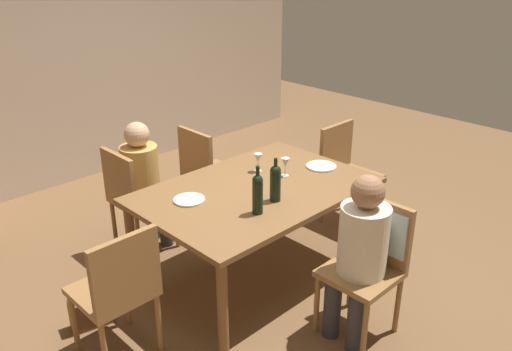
{
  "coord_description": "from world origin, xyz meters",
  "views": [
    {
      "loc": [
        -2.47,
        -2.51,
        2.39
      ],
      "look_at": [
        0.0,
        0.0,
        0.85
      ],
      "focal_mm": 36.67,
      "sensor_mm": 36.0,
      "label": 1
    }
  ],
  "objects_px": {
    "person_man_bearded": "(360,248)",
    "chair_far_right": "(206,168)",
    "wine_glass_centre": "(286,163)",
    "chair_left_end": "(119,287)",
    "wine_bottle_tall_green": "(258,193)",
    "handbag": "(91,311)",
    "chair_right_end": "(345,167)",
    "dinner_plate_host": "(321,166)",
    "person_woman_host": "(144,177)",
    "wine_glass_near_left": "(258,159)",
    "dining_table": "(256,197)",
    "chair_far_left": "(133,194)",
    "wine_bottle_dark_red": "(275,182)",
    "chair_near": "(373,249)",
    "dinner_plate_guest_left": "(189,200)"
  },
  "relations": [
    {
      "from": "chair_near",
      "to": "wine_bottle_dark_red",
      "type": "bearing_deg",
      "value": 13.69
    },
    {
      "from": "chair_near",
      "to": "dining_table",
      "type": "bearing_deg",
      "value": 7.35
    },
    {
      "from": "chair_far_right",
      "to": "handbag",
      "type": "relative_size",
      "value": 3.29
    },
    {
      "from": "chair_near",
      "to": "chair_far_right",
      "type": "xyz_separation_m",
      "value": [
        0.18,
        1.92,
        -0.06
      ]
    },
    {
      "from": "chair_left_end",
      "to": "dinner_plate_host",
      "type": "height_order",
      "value": "chair_left_end"
    },
    {
      "from": "chair_left_end",
      "to": "handbag",
      "type": "height_order",
      "value": "chair_left_end"
    },
    {
      "from": "wine_glass_centre",
      "to": "chair_right_end",
      "type": "bearing_deg",
      "value": 5.63
    },
    {
      "from": "wine_glass_centre",
      "to": "chair_far_left",
      "type": "bearing_deg",
      "value": 129.46
    },
    {
      "from": "chair_far_left",
      "to": "person_woman_host",
      "type": "height_order",
      "value": "person_woman_host"
    },
    {
      "from": "person_man_bearded",
      "to": "chair_far_right",
      "type": "bearing_deg",
      "value": -9.61
    },
    {
      "from": "dining_table",
      "to": "wine_bottle_tall_green",
      "type": "relative_size",
      "value": 5.03
    },
    {
      "from": "wine_glass_centre",
      "to": "dinner_plate_host",
      "type": "distance_m",
      "value": 0.36
    },
    {
      "from": "dining_table",
      "to": "chair_far_left",
      "type": "bearing_deg",
      "value": 116.26
    },
    {
      "from": "chair_near",
      "to": "wine_glass_centre",
      "type": "distance_m",
      "value": 1.01
    },
    {
      "from": "wine_bottle_dark_red",
      "to": "wine_glass_near_left",
      "type": "xyz_separation_m",
      "value": [
        0.28,
        0.46,
        -0.04
      ]
    },
    {
      "from": "dinner_plate_host",
      "to": "dining_table",
      "type": "bearing_deg",
      "value": 172.57
    },
    {
      "from": "chair_left_end",
      "to": "wine_bottle_dark_red",
      "type": "bearing_deg",
      "value": -7.49
    },
    {
      "from": "person_woman_host",
      "to": "wine_bottle_dark_red",
      "type": "xyz_separation_m",
      "value": [
        0.31,
        -1.2,
        0.24
      ]
    },
    {
      "from": "chair_near",
      "to": "dinner_plate_guest_left",
      "type": "bearing_deg",
      "value": 28.19
    },
    {
      "from": "person_woman_host",
      "to": "wine_glass_near_left",
      "type": "height_order",
      "value": "person_woman_host"
    },
    {
      "from": "wine_glass_near_left",
      "to": "wine_bottle_dark_red",
      "type": "bearing_deg",
      "value": -121.81
    },
    {
      "from": "chair_far_right",
      "to": "wine_glass_centre",
      "type": "relative_size",
      "value": 6.17
    },
    {
      "from": "chair_right_end",
      "to": "wine_bottle_tall_green",
      "type": "height_order",
      "value": "wine_bottle_tall_green"
    },
    {
      "from": "chair_far_right",
      "to": "chair_right_end",
      "type": "xyz_separation_m",
      "value": [
        0.94,
        -0.87,
        0.0
      ]
    },
    {
      "from": "chair_far_left",
      "to": "wine_bottle_tall_green",
      "type": "relative_size",
      "value": 2.7
    },
    {
      "from": "person_man_bearded",
      "to": "wine_glass_near_left",
      "type": "xyz_separation_m",
      "value": [
        0.26,
        1.17,
        0.2
      ]
    },
    {
      "from": "dining_table",
      "to": "chair_far_left",
      "type": "height_order",
      "value": "chair_far_left"
    },
    {
      "from": "handbag",
      "to": "dinner_plate_guest_left",
      "type": "bearing_deg",
      "value": -12.83
    },
    {
      "from": "chair_far_right",
      "to": "handbag",
      "type": "bearing_deg",
      "value": -68.37
    },
    {
      "from": "chair_right_end",
      "to": "chair_near",
      "type": "bearing_deg",
      "value": 43.21
    },
    {
      "from": "chair_far_right",
      "to": "person_woman_host",
      "type": "relative_size",
      "value": 0.81
    },
    {
      "from": "wine_bottle_tall_green",
      "to": "wine_bottle_dark_red",
      "type": "distance_m",
      "value": 0.23
    },
    {
      "from": "person_man_bearded",
      "to": "dinner_plate_host",
      "type": "xyz_separation_m",
      "value": [
        0.69,
        0.87,
        0.1
      ]
    },
    {
      "from": "handbag",
      "to": "dinner_plate_host",
      "type": "bearing_deg",
      "value": -12.94
    },
    {
      "from": "person_woman_host",
      "to": "wine_glass_centre",
      "type": "relative_size",
      "value": 7.59
    },
    {
      "from": "chair_far_right",
      "to": "person_man_bearded",
      "type": "bearing_deg",
      "value": -9.61
    },
    {
      "from": "wine_glass_near_left",
      "to": "dinner_plate_guest_left",
      "type": "height_order",
      "value": "wine_glass_near_left"
    },
    {
      "from": "chair_right_end",
      "to": "person_woman_host",
      "type": "distance_m",
      "value": 1.82
    },
    {
      "from": "dining_table",
      "to": "chair_right_end",
      "type": "relative_size",
      "value": 1.86
    },
    {
      "from": "person_woman_host",
      "to": "wine_bottle_tall_green",
      "type": "relative_size",
      "value": 3.31
    },
    {
      "from": "wine_bottle_tall_green",
      "to": "dinner_plate_guest_left",
      "type": "xyz_separation_m",
      "value": [
        -0.21,
        0.47,
        -0.14
      ]
    },
    {
      "from": "chair_left_end",
      "to": "dinner_plate_host",
      "type": "relative_size",
      "value": 3.74
    },
    {
      "from": "chair_left_end",
      "to": "wine_bottle_tall_green",
      "type": "bearing_deg",
      "value": -11.99
    },
    {
      "from": "person_man_bearded",
      "to": "chair_near",
      "type": "bearing_deg",
      "value": -90.0
    },
    {
      "from": "wine_glass_near_left",
      "to": "wine_glass_centre",
      "type": "bearing_deg",
      "value": -68.56
    },
    {
      "from": "chair_right_end",
      "to": "chair_left_end",
      "type": "height_order",
      "value": "same"
    },
    {
      "from": "dining_table",
      "to": "wine_glass_near_left",
      "type": "height_order",
      "value": "wine_glass_near_left"
    },
    {
      "from": "chair_near",
      "to": "chair_far_right",
      "type": "distance_m",
      "value": 1.93
    },
    {
      "from": "chair_far_left",
      "to": "dinner_plate_host",
      "type": "relative_size",
      "value": 3.74
    },
    {
      "from": "dining_table",
      "to": "dinner_plate_host",
      "type": "distance_m",
      "value": 0.67
    }
  ]
}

